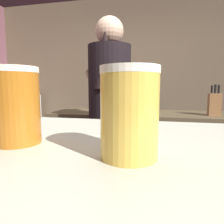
# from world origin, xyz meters

# --- Properties ---
(wall_back) EXTENTS (5.20, 0.10, 2.70)m
(wall_back) POSITION_xyz_m (0.00, 2.20, 1.35)
(wall_back) COLOR brown
(wall_back) RESTS_ON ground
(prep_counter) EXTENTS (2.10, 0.60, 0.93)m
(prep_counter) POSITION_xyz_m (0.35, 0.65, 0.47)
(prep_counter) COLOR brown
(prep_counter) RESTS_ON ground
(back_shelf) EXTENTS (0.83, 0.36, 1.18)m
(back_shelf) POSITION_xyz_m (-0.07, 1.92, 0.59)
(back_shelf) COLOR #343339
(back_shelf) RESTS_ON ground
(mini_fridge) EXTENTS (0.58, 0.58, 1.05)m
(mini_fridge) POSITION_xyz_m (-2.06, 1.75, 0.52)
(mini_fridge) COLOR white
(mini_fridge) RESTS_ON ground
(bartender) EXTENTS (0.45, 0.53, 1.73)m
(bartender) POSITION_xyz_m (-0.02, 0.20, 1.00)
(bartender) COLOR #343632
(bartender) RESTS_ON ground
(knife_block) EXTENTS (0.10, 0.08, 0.28)m
(knife_block) POSITION_xyz_m (0.86, 0.56, 1.04)
(knife_block) COLOR brown
(knife_block) RESTS_ON prep_counter
(mixing_bowl) EXTENTS (0.17, 0.17, 0.05)m
(mixing_bowl) POSITION_xyz_m (-0.02, 0.68, 0.96)
(mixing_bowl) COLOR teal
(mixing_bowl) RESTS_ON prep_counter
(chefs_knife) EXTENTS (0.24, 0.09, 0.01)m
(chefs_knife) POSITION_xyz_m (0.26, 0.60, 0.94)
(chefs_knife) COLOR silver
(chefs_knife) RESTS_ON prep_counter
(pint_glass_near) EXTENTS (0.08, 0.08, 0.14)m
(pint_glass_near) POSITION_xyz_m (0.10, -1.08, 1.16)
(pint_glass_near) COLOR #AF631C
(pint_glass_near) RESTS_ON bar_counter
(pint_glass_far) EXTENTS (0.08, 0.08, 0.13)m
(pint_glass_far) POSITION_xyz_m (0.31, -1.11, 1.16)
(pint_glass_far) COLOR gold
(pint_glass_far) RESTS_ON bar_counter
(bottle_vinegar) EXTENTS (0.06, 0.06, 0.22)m
(bottle_vinegar) POSITION_xyz_m (-0.36, 1.98, 1.26)
(bottle_vinegar) COLOR #CACD79
(bottle_vinegar) RESTS_ON back_shelf
(bottle_soy) EXTENTS (0.06, 0.06, 0.25)m
(bottle_soy) POSITION_xyz_m (-0.17, 1.85, 1.27)
(bottle_soy) COLOR #39519C
(bottle_soy) RESTS_ON back_shelf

